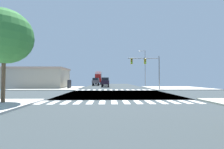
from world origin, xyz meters
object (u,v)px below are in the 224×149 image
object	(u,v)px
pickup_farside_1	(106,81)
box_truck_middle_1	(98,78)
suv_nearside_1	(96,81)
suv_crossing_2	(105,81)
sidewalk_tree	(4,37)
bank_building	(33,78)
sedan_trailing_1	(106,81)
street_lamp	(144,65)
traffic_signal_mast	(147,65)

from	to	relation	value
pickup_farside_1	box_truck_middle_1	bearing A→B (deg)	-77.22
suv_nearside_1	box_truck_middle_1	distance (m)	12.17
pickup_farside_1	suv_crossing_2	distance (m)	6.73
sidewalk_tree	suv_nearside_1	distance (m)	34.44
box_truck_middle_1	bank_building	bearing A→B (deg)	63.07
sedan_trailing_1	street_lamp	bearing A→B (deg)	117.73
bank_building	pickup_farside_1	bearing A→B (deg)	36.45
suv_nearside_1	sedan_trailing_1	distance (m)	10.80
traffic_signal_mast	bank_building	xyz separation A→B (m)	(-23.36, 5.75, -2.33)
street_lamp	suv_nearside_1	xyz separation A→B (m)	(-12.76, 8.20, -3.98)
traffic_signal_mast	suv_crossing_2	distance (m)	13.45
street_lamp	sedan_trailing_1	bearing A→B (deg)	117.73
sidewalk_tree	suv_crossing_2	bearing A→B (deg)	74.22
bank_building	sedan_trailing_1	distance (m)	27.75
sedan_trailing_1	box_truck_middle_1	size ratio (longest dim) A/B	0.60
bank_building	sedan_trailing_1	bearing A→B (deg)	55.90
street_lamp	bank_building	world-z (taller)	street_lamp
street_lamp	sidewalk_tree	size ratio (longest dim) A/B	1.23
bank_building	suv_crossing_2	world-z (taller)	bank_building
bank_building	suv_crossing_2	xyz separation A→B (m)	(15.55, 4.75, -0.81)
suv_crossing_2	box_truck_middle_1	xyz separation A→B (m)	(-3.00, 19.96, 1.17)
traffic_signal_mast	pickup_farside_1	distance (m)	19.19
traffic_signal_mast	suv_crossing_2	bearing A→B (deg)	126.65
traffic_signal_mast	suv_nearside_1	bearing A→B (deg)	120.52
sidewalk_tree	suv_crossing_2	distance (m)	27.40
suv_nearside_1	sedan_trailing_1	xyz separation A→B (m)	(3.00, 10.37, -0.28)
street_lamp	suv_crossing_2	distance (m)	10.55
traffic_signal_mast	sedan_trailing_1	distance (m)	29.95
suv_crossing_2	box_truck_middle_1	size ratio (longest dim) A/B	0.64
street_lamp	sidewalk_tree	xyz separation A→B (m)	(-17.14, -25.75, -0.12)
street_lamp	bank_building	bearing A→B (deg)	-170.16
suv_nearside_1	box_truck_middle_1	xyz separation A→B (m)	(0.00, 12.12, 1.17)
street_lamp	box_truck_middle_1	size ratio (longest dim) A/B	1.27
traffic_signal_mast	pickup_farside_1	bearing A→B (deg)	114.39
traffic_signal_mast	sidewalk_tree	world-z (taller)	sidewalk_tree
sidewalk_tree	suv_nearside_1	bearing A→B (deg)	82.65
street_lamp	sidewalk_tree	bearing A→B (deg)	-123.66
sidewalk_tree	pickup_farside_1	bearing A→B (deg)	77.34
pickup_farside_1	suv_crossing_2	size ratio (longest dim) A/B	1.11
street_lamp	pickup_farside_1	size ratio (longest dim) A/B	1.79
suv_nearside_1	street_lamp	bearing A→B (deg)	147.28
pickup_farside_1	sedan_trailing_1	bearing A→B (deg)	-90.00
street_lamp	box_truck_middle_1	world-z (taller)	street_lamp
sedan_trailing_1	suv_nearside_1	bearing A→B (deg)	73.87
suv_crossing_2	box_truck_middle_1	world-z (taller)	box_truck_middle_1
suv_nearside_1	box_truck_middle_1	bearing A→B (deg)	-90.00
suv_nearside_1	sidewalk_tree	bearing A→B (deg)	82.65
street_lamp	pickup_farside_1	xyz separation A→B (m)	(-9.76, 7.09, -4.09)
sidewalk_tree	pickup_farside_1	world-z (taller)	sidewalk_tree
traffic_signal_mast	sidewalk_tree	distance (m)	21.79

